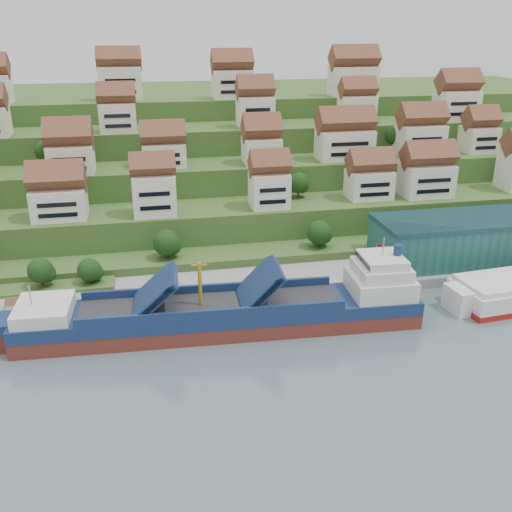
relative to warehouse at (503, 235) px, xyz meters
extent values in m
plane|color=slate|center=(-52.00, -17.00, -7.20)|extent=(300.00, 300.00, 0.00)
cube|color=gray|center=(-32.00, -2.00, -6.10)|extent=(180.00, 14.00, 2.20)
cube|color=#2D4C1E|center=(-52.00, 69.00, -5.20)|extent=(260.00, 128.00, 4.00)
cube|color=#2D4C1E|center=(-52.00, 74.00, -1.70)|extent=(260.00, 118.00, 11.00)
cube|color=#2D4C1E|center=(-52.00, 82.00, 1.80)|extent=(260.00, 102.00, 18.00)
cube|color=#2D4C1E|center=(-52.00, 90.00, 5.30)|extent=(260.00, 86.00, 25.00)
cube|color=#2D4C1E|center=(-52.00, 99.00, 8.30)|extent=(260.00, 68.00, 31.00)
cube|color=silver|center=(-99.13, 21.59, 7.27)|extent=(11.93, 8.57, 6.95)
cube|color=silver|center=(-77.84, 19.83, 8.52)|extent=(9.76, 7.03, 9.45)
cube|color=silver|center=(-50.54, 20.47, 7.99)|extent=(9.00, 7.62, 8.38)
cube|color=silver|center=(-24.02, 23.00, 7.33)|extent=(10.88, 7.73, 7.07)
cube|color=silver|center=(-8.82, 22.15, 7.85)|extent=(12.61, 8.26, 8.10)
cube|color=silver|center=(-97.07, 36.03, 14.23)|extent=(10.85, 8.98, 6.85)
cube|color=silver|center=(-74.38, 38.38, 13.77)|extent=(10.94, 7.90, 5.95)
cube|color=silver|center=(-48.93, 37.13, 14.13)|extent=(9.45, 8.56, 6.66)
cube|color=silver|center=(-25.81, 37.53, 14.73)|extent=(14.72, 8.36, 7.86)
cube|color=silver|center=(-3.52, 38.14, 15.03)|extent=(12.49, 8.18, 8.47)
cube|color=silver|center=(15.08, 38.77, 14.40)|extent=(8.92, 8.04, 7.20)
cube|color=silver|center=(-85.54, 51.88, 21.64)|extent=(9.68, 7.30, 7.68)
cube|color=silver|center=(-47.51, 52.62, 22.04)|extent=(9.96, 7.79, 8.48)
cube|color=silver|center=(-16.71, 53.55, 21.76)|extent=(10.08, 7.14, 7.91)
cube|color=silver|center=(14.67, 52.52, 22.21)|extent=(11.99, 8.47, 8.82)
cube|color=silver|center=(-84.52, 72.81, 28.63)|extent=(12.48, 7.51, 9.67)
cube|color=silver|center=(-51.11, 70.26, 28.00)|extent=(11.91, 8.15, 8.41)
cube|color=silver|center=(-12.03, 70.34, 28.25)|extent=(14.45, 8.73, 8.89)
ellipsoid|color=#1B4015|center=(-41.24, 9.11, 0.42)|extent=(5.71, 5.71, 5.71)
ellipsoid|color=#1B4015|center=(-76.12, 9.29, 0.47)|extent=(5.88, 5.88, 5.88)
ellipsoid|color=#1B4015|center=(-41.54, 26.66, 7.68)|extent=(5.27, 5.27, 5.27)
ellipsoid|color=#1B4015|center=(-9.15, 42.83, 15.68)|extent=(5.26, 5.26, 5.26)
ellipsoid|color=#1B4015|center=(-103.70, 42.38, 15.05)|extent=(5.70, 5.70, 5.70)
ellipsoid|color=#1B4015|center=(-95.91, 40.97, 14.70)|extent=(5.94, 5.94, 5.94)
ellipsoid|color=#1B4015|center=(-45.32, 56.21, 23.18)|extent=(6.45, 6.45, 6.45)
ellipsoid|color=#1B4015|center=(-16.36, 58.94, 22.37)|extent=(4.26, 4.26, 4.26)
ellipsoid|color=#1B4015|center=(-11.67, 56.97, 21.25)|extent=(4.27, 4.27, 4.27)
ellipsoid|color=#1B4015|center=(-101.65, 2.00, -0.83)|extent=(5.14, 5.14, 5.14)
ellipsoid|color=#1B4015|center=(-92.22, 2.00, -1.55)|extent=(4.86, 4.86, 4.86)
cube|color=#205752|center=(0.00, 0.00, 0.00)|extent=(60.00, 15.00, 10.00)
cylinder|color=gray|center=(-34.00, -7.00, -1.00)|extent=(0.16, 0.16, 8.00)
cube|color=maroon|center=(-33.40, -7.00, 2.60)|extent=(1.20, 0.05, 0.80)
cube|color=white|center=(-106.00, -5.50, -5.10)|extent=(2.40, 2.20, 2.20)
cube|color=maroon|center=(-67.86, -17.54, -6.20)|extent=(73.08, 14.71, 4.66)
cube|color=navy|center=(-67.86, -17.54, -3.20)|extent=(73.09, 14.82, 2.42)
cube|color=silver|center=(-98.55, -16.03, -0.87)|extent=(9.82, 11.06, 2.42)
cube|color=#262628|center=(-69.72, -17.44, -1.99)|extent=(46.96, 11.76, 0.28)
cube|color=navy|center=(-79.95, -16.94, 1.18)|extent=(7.47, 10.61, 6.44)
cube|color=navy|center=(-61.35, -17.85, 1.18)|extent=(7.12, 10.59, 6.80)
cylinder|color=#C49417|center=(-71.58, -17.35, 2.11)|extent=(0.68, 0.68, 8.38)
cube|color=silver|center=(-38.10, -18.99, -0.22)|extent=(11.68, 11.15, 3.72)
cube|color=silver|center=(-38.10, -18.99, 2.76)|extent=(9.76, 9.94, 2.33)
cube|color=silver|center=(-38.10, -18.99, 4.72)|extent=(7.85, 8.73, 1.68)
cylinder|color=navy|center=(-35.31, -19.13, 6.49)|extent=(1.56, 1.56, 2.05)
camera|label=1|loc=(-80.05, -109.14, 44.61)|focal=40.00mm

